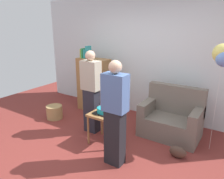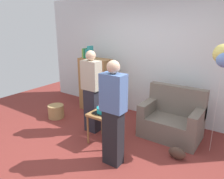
{
  "view_description": "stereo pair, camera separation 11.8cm",
  "coord_description": "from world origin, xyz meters",
  "views": [
    {
      "loc": [
        2.02,
        -2.53,
        2.12
      ],
      "look_at": [
        -0.05,
        0.64,
        0.95
      ],
      "focal_mm": 34.9,
      "sensor_mm": 36.0,
      "label": 1
    },
    {
      "loc": [
        2.12,
        -2.46,
        2.12
      ],
      "look_at": [
        -0.05,
        0.64,
        0.95
      ],
      "focal_mm": 34.9,
      "sensor_mm": 36.0,
      "label": 2
    }
  ],
  "objects": [
    {
      "name": "side_table",
      "position": [
        -0.05,
        0.39,
        0.49
      ],
      "size": [
        0.48,
        0.48,
        0.58
      ],
      "color": "olive",
      "rests_on": "ground_plane"
    },
    {
      "name": "ground_plane",
      "position": [
        0.0,
        0.0,
        0.0
      ],
      "size": [
        8.0,
        8.0,
        0.0
      ],
      "primitive_type": "plane",
      "color": "maroon"
    },
    {
      "name": "wall_back",
      "position": [
        0.0,
        2.05,
        1.35
      ],
      "size": [
        6.0,
        0.1,
        2.7
      ],
      "primitive_type": "cube",
      "color": "silver",
      "rests_on": "ground_plane"
    },
    {
      "name": "handbag",
      "position": [
        1.23,
        0.64,
        0.1
      ],
      "size": [
        0.28,
        0.14,
        0.2
      ],
      "primitive_type": "ellipsoid",
      "color": "#473328",
      "rests_on": "ground_plane"
    },
    {
      "name": "person_blowing_candles",
      "position": [
        -0.51,
        0.61,
        0.83
      ],
      "size": [
        0.36,
        0.22,
        1.63
      ],
      "rotation": [
        0.0,
        0.0,
        -0.03
      ],
      "color": "#23232D",
      "rests_on": "ground_plane"
    },
    {
      "name": "person_holding_cake",
      "position": [
        0.44,
        -0.03,
        0.83
      ],
      "size": [
        0.36,
        0.22,
        1.63
      ],
      "rotation": [
        0.0,
        0.0,
        2.73
      ],
      "color": "black",
      "rests_on": "ground_plane"
    },
    {
      "name": "birthday_cake",
      "position": [
        -0.05,
        0.39,
        0.63
      ],
      "size": [
        0.32,
        0.32,
        0.17
      ],
      "color": "black",
      "rests_on": "side_table"
    },
    {
      "name": "wicker_basket",
      "position": [
        -1.61,
        0.61,
        0.15
      ],
      "size": [
        0.36,
        0.36,
        0.3
      ],
      "primitive_type": "cylinder",
      "color": "#A88451",
      "rests_on": "ground_plane"
    },
    {
      "name": "balloon_bunch",
      "position": [
        1.63,
        1.17,
        1.64
      ],
      "size": [
        0.32,
        0.35,
        1.82
      ],
      "color": "silver",
      "rests_on": "ground_plane"
    },
    {
      "name": "bookshelf",
      "position": [
        -1.17,
        1.52,
        0.67
      ],
      "size": [
        0.8,
        0.36,
        1.59
      ],
      "color": "olive",
      "rests_on": "ground_plane"
    },
    {
      "name": "couch",
      "position": [
        0.88,
        1.31,
        0.34
      ],
      "size": [
        1.1,
        0.7,
        0.96
      ],
      "color": "#6B6056",
      "rests_on": "ground_plane"
    }
  ]
}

